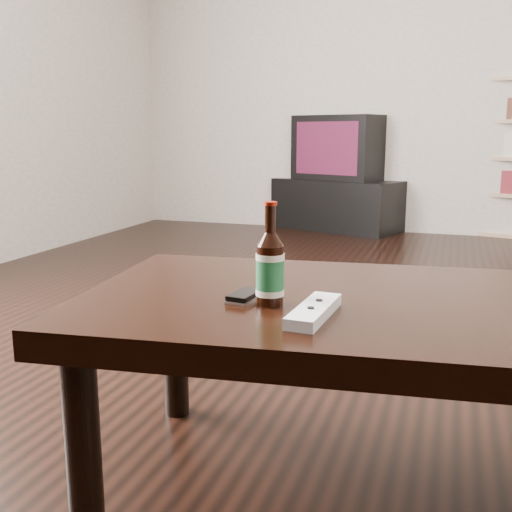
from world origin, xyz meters
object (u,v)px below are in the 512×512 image
(beer_bottle, at_px, (270,269))
(phone, at_px, (245,296))
(remote, at_px, (314,311))
(tv_stand, at_px, (339,204))
(tv, at_px, (340,148))
(coffee_table, at_px, (359,324))

(beer_bottle, xyz_separation_m, phone, (-0.06, 0.02, -0.07))
(phone, distance_m, remote, 0.18)
(tv_stand, relative_size, beer_bottle, 4.90)
(beer_bottle, height_order, remote, beer_bottle)
(tv_stand, height_order, remote, remote)
(remote, bearing_deg, tv, 103.44)
(tv, bearing_deg, tv_stand, 90.00)
(coffee_table, xyz_separation_m, beer_bottle, (-0.17, -0.11, 0.13))
(beer_bottle, bearing_deg, coffee_table, 34.08)
(remote, bearing_deg, phone, 160.40)
(beer_bottle, height_order, phone, beer_bottle)
(coffee_table, distance_m, remote, 0.19)
(tv, height_order, coffee_table, tv)
(coffee_table, height_order, beer_bottle, beer_bottle)
(beer_bottle, relative_size, remote, 1.03)
(tv_stand, relative_size, remote, 5.04)
(tv, relative_size, coffee_table, 0.63)
(beer_bottle, distance_m, remote, 0.13)
(remote, bearing_deg, beer_bottle, 157.24)
(tv, height_order, remote, tv)
(tv, distance_m, phone, 3.86)
(coffee_table, relative_size, phone, 12.81)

